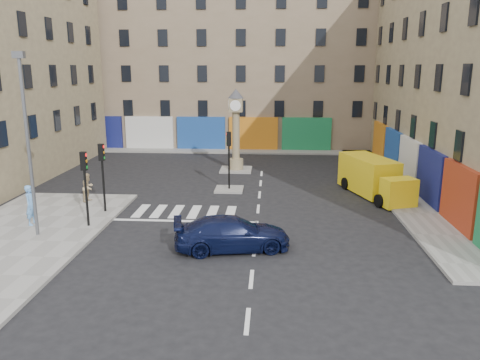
# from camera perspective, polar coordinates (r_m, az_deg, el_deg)

# --- Properties ---
(ground) EXTENTS (120.00, 120.00, 0.00)m
(ground) POSITION_cam_1_polar(r_m,az_deg,el_deg) (22.63, 1.94, -6.53)
(ground) COLOR black
(ground) RESTS_ON ground
(sidewalk_left) EXTENTS (7.00, 16.00, 0.15)m
(sidewalk_left) POSITION_cam_1_polar(r_m,az_deg,el_deg) (23.77, -26.00, -6.76)
(sidewalk_left) COLOR gray
(sidewalk_left) RESTS_ON ground
(sidewalk_right) EXTENTS (2.60, 30.00, 0.15)m
(sidewalk_right) POSITION_cam_1_polar(r_m,az_deg,el_deg) (33.17, 17.74, -0.50)
(sidewalk_right) COLOR gray
(sidewalk_right) RESTS_ON ground
(sidewalk_far) EXTENTS (32.00, 2.40, 0.15)m
(sidewalk_far) POSITION_cam_1_polar(r_m,az_deg,el_deg) (44.36, -2.28, 3.58)
(sidewalk_far) COLOR gray
(sidewalk_far) RESTS_ON ground
(island_near) EXTENTS (1.80, 1.80, 0.12)m
(island_near) POSITION_cam_1_polar(r_m,az_deg,el_deg) (30.35, -1.33, -1.15)
(island_near) COLOR gray
(island_near) RESTS_ON ground
(island_far) EXTENTS (2.40, 2.40, 0.12)m
(island_far) POSITION_cam_1_polar(r_m,az_deg,el_deg) (36.17, -0.49, 1.27)
(island_far) COLOR gray
(island_far) RESTS_ON ground
(building_far) EXTENTS (32.00, 10.00, 17.00)m
(building_far) POSITION_cam_1_polar(r_m,az_deg,el_deg) (49.46, -1.65, 14.42)
(building_far) COLOR #857058
(building_far) RESTS_ON ground
(traffic_light_left_near) EXTENTS (0.28, 0.22, 3.70)m
(traffic_light_left_near) POSITION_cam_1_polar(r_m,az_deg,el_deg) (23.79, -18.39, 0.36)
(traffic_light_left_near) COLOR black
(traffic_light_left_near) RESTS_ON sidewalk_left
(traffic_light_left_far) EXTENTS (0.28, 0.22, 3.70)m
(traffic_light_left_far) POSITION_cam_1_polar(r_m,az_deg,el_deg) (25.98, -16.44, 1.57)
(traffic_light_left_far) COLOR black
(traffic_light_left_far) RESTS_ON sidewalk_left
(traffic_light_island) EXTENTS (0.28, 0.22, 3.70)m
(traffic_light_island) POSITION_cam_1_polar(r_m,az_deg,el_deg) (29.81, -1.36, 3.56)
(traffic_light_island) COLOR black
(traffic_light_island) RESTS_ON island_near
(lamp_post) EXTENTS (0.50, 0.25, 8.30)m
(lamp_post) POSITION_cam_1_polar(r_m,az_deg,el_deg) (22.98, -24.50, 4.90)
(lamp_post) COLOR #595B60
(lamp_post) RESTS_ON sidewalk_left
(clock_pillar) EXTENTS (1.20, 1.20, 6.10)m
(clock_pillar) POSITION_cam_1_polar(r_m,az_deg,el_deg) (35.58, -0.50, 6.76)
(clock_pillar) COLOR #988863
(clock_pillar) RESTS_ON island_far
(navy_sedan) EXTENTS (5.34, 3.00, 1.46)m
(navy_sedan) POSITION_cam_1_polar(r_m,az_deg,el_deg) (20.50, -0.96, -6.53)
(navy_sedan) COLOR black
(navy_sedan) RESTS_ON ground
(yellow_van) EXTENTS (3.71, 6.59, 2.30)m
(yellow_van) POSITION_cam_1_polar(r_m,az_deg,el_deg) (30.05, 15.94, 0.30)
(yellow_van) COLOR yellow
(yellow_van) RESTS_ON ground
(pedestrian_blue) EXTENTS (0.52, 0.76, 2.01)m
(pedestrian_blue) POSITION_cam_1_polar(r_m,az_deg,el_deg) (25.34, -24.12, -2.79)
(pedestrian_blue) COLOR #5E97D7
(pedestrian_blue) RESTS_ON sidewalk_left
(pedestrian_tan) EXTENTS (0.80, 0.94, 1.67)m
(pedestrian_tan) POSITION_cam_1_polar(r_m,az_deg,el_deg) (28.56, -18.03, -0.85)
(pedestrian_tan) COLOR tan
(pedestrian_tan) RESTS_ON sidewalk_left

